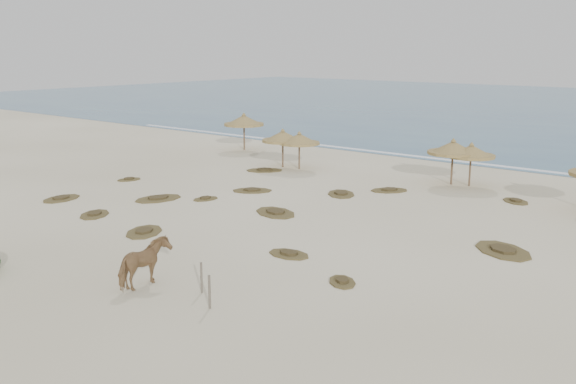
% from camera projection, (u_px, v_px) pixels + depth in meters
% --- Properties ---
extents(ground, '(160.00, 160.00, 0.00)m').
position_uv_depth(ground, '(184.00, 237.00, 28.59)').
color(ground, beige).
rests_on(ground, ground).
extents(foam_line, '(70.00, 0.60, 0.01)m').
position_uv_depth(foam_line, '(445.00, 160.00, 48.23)').
color(foam_line, silver).
rests_on(foam_line, ground).
extents(palapa_0, '(3.76, 3.76, 3.08)m').
position_uv_depth(palapa_0, '(244.00, 121.00, 52.43)').
color(palapa_0, brown).
rests_on(palapa_0, ground).
extents(palapa_1, '(3.27, 3.27, 2.66)m').
position_uv_depth(palapa_1, '(299.00, 140.00, 44.19)').
color(palapa_1, brown).
rests_on(palapa_1, ground).
extents(palapa_2, '(3.55, 3.55, 2.75)m').
position_uv_depth(palapa_2, '(283.00, 137.00, 44.91)').
color(palapa_2, brown).
rests_on(palapa_2, ground).
extents(palapa_3, '(3.65, 3.65, 2.89)m').
position_uv_depth(palapa_3, '(453.00, 148.00, 39.13)').
color(palapa_3, brown).
rests_on(palapa_3, ground).
extents(palapa_4, '(3.62, 3.62, 2.71)m').
position_uv_depth(palapa_4, '(471.00, 152.00, 38.73)').
color(palapa_4, brown).
rests_on(palapa_4, ground).
extents(horse, '(1.14, 2.12, 1.71)m').
position_uv_depth(horse, '(144.00, 264.00, 22.50)').
color(horse, olive).
rests_on(horse, ground).
extents(fence_post_near, '(0.11, 0.11, 1.13)m').
position_uv_depth(fence_post_near, '(209.00, 292.00, 20.66)').
color(fence_post_near, '#685F4E').
rests_on(fence_post_near, ground).
extents(fence_post_far, '(0.10, 0.10, 1.10)m').
position_uv_depth(fence_post_far, '(201.00, 278.00, 22.00)').
color(fence_post_far, '#685F4E').
rests_on(fence_post_far, ground).
extents(scrub_0, '(2.00, 2.62, 0.16)m').
position_uv_depth(scrub_0, '(61.00, 198.00, 35.72)').
color(scrub_0, brown).
rests_on(scrub_0, ground).
extents(scrub_1, '(2.28, 3.02, 0.16)m').
position_uv_depth(scrub_1, '(158.00, 198.00, 35.73)').
color(scrub_1, brown).
rests_on(scrub_1, ground).
extents(scrub_2, '(1.23, 1.65, 0.16)m').
position_uv_depth(scrub_2, '(205.00, 199.00, 35.68)').
color(scrub_2, brown).
rests_on(scrub_2, ground).
extents(scrub_3, '(3.14, 2.61, 0.16)m').
position_uv_depth(scrub_3, '(276.00, 212.00, 32.68)').
color(scrub_3, brown).
rests_on(scrub_3, ground).
extents(scrub_4, '(1.88, 1.24, 0.16)m').
position_uv_depth(scrub_4, '(289.00, 254.00, 26.12)').
color(scrub_4, brown).
rests_on(scrub_4, ground).
extents(scrub_5, '(3.49, 3.25, 0.16)m').
position_uv_depth(scrub_5, '(503.00, 250.00, 26.58)').
color(scrub_5, brown).
rests_on(scrub_5, ground).
extents(scrub_6, '(2.94, 2.86, 0.16)m').
position_uv_depth(scrub_6, '(264.00, 170.00, 43.96)').
color(scrub_6, brown).
rests_on(scrub_6, ground).
extents(scrub_7, '(2.56, 2.62, 0.16)m').
position_uv_depth(scrub_7, '(389.00, 190.00, 37.79)').
color(scrub_7, brown).
rests_on(scrub_7, ground).
extents(scrub_8, '(1.33, 1.73, 0.16)m').
position_uv_depth(scrub_8, '(129.00, 179.00, 40.90)').
color(scrub_8, brown).
rests_on(scrub_8, ground).
extents(scrub_9, '(2.59, 2.83, 0.16)m').
position_uv_depth(scrub_9, '(144.00, 232.00, 29.28)').
color(scrub_9, brown).
rests_on(scrub_9, ground).
extents(scrub_10, '(2.10, 2.02, 0.16)m').
position_uv_depth(scrub_10, '(516.00, 201.00, 35.10)').
color(scrub_10, brown).
rests_on(scrub_10, ground).
extents(scrub_11, '(2.32, 2.47, 0.16)m').
position_uv_depth(scrub_11, '(95.00, 214.00, 32.32)').
color(scrub_11, brown).
rests_on(scrub_11, ground).
extents(scrub_12, '(1.69, 1.66, 0.16)m').
position_uv_depth(scrub_12, '(342.00, 281.00, 23.04)').
color(scrub_12, brown).
rests_on(scrub_12, ground).
extents(scrub_13, '(2.67, 2.76, 0.16)m').
position_uv_depth(scrub_13, '(341.00, 194.00, 36.85)').
color(scrub_13, brown).
rests_on(scrub_13, ground).
extents(scrub_14, '(2.76, 2.64, 0.16)m').
position_uv_depth(scrub_14, '(252.00, 190.00, 37.74)').
color(scrub_14, brown).
rests_on(scrub_14, ground).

